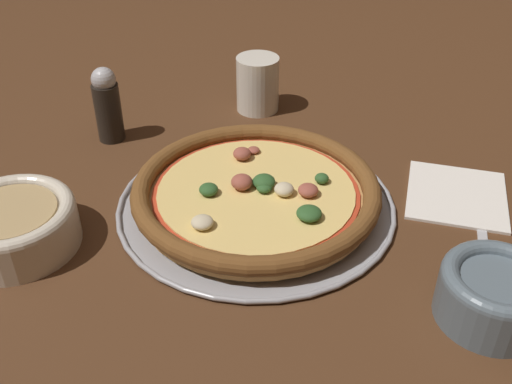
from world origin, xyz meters
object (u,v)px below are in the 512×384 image
at_px(drinking_cup, 258,84).
at_px(fork, 482,234).
at_px(pizza_tray, 256,204).
at_px(pepper_shaker, 107,105).
at_px(bowl_near, 13,224).
at_px(bowl_far, 495,293).
at_px(pizza, 256,192).
at_px(napkin, 457,194).

distance_m(drinking_cup, fork, 0.45).
xyz_separation_m(pizza_tray, pepper_shaker, (-0.12, -0.27, 0.06)).
bearing_deg(bowl_near, pizza_tray, 119.62).
height_order(drinking_cup, fork, drinking_cup).
xyz_separation_m(bowl_near, bowl_far, (-0.02, 0.56, 0.00)).
bearing_deg(bowl_far, bowl_near, -87.65).
xyz_separation_m(pizza, bowl_far, (0.13, 0.29, 0.01)).
xyz_separation_m(bowl_near, drinking_cup, (-0.43, 0.19, 0.01)).
xyz_separation_m(pizza, napkin, (-0.09, 0.26, -0.02)).
xyz_separation_m(drinking_cup, pepper_shaker, (0.16, -0.20, 0.01)).
distance_m(pizza_tray, pepper_shaker, 0.30).
distance_m(pizza_tray, napkin, 0.28).
distance_m(pizza, fork, 0.29).
relative_size(bowl_near, pepper_shaker, 1.29).
height_order(drinking_cup, pepper_shaker, pepper_shaker).
bearing_deg(fork, bowl_near, 105.46).
bearing_deg(pizza, fork, 92.69).
bearing_deg(drinking_cup, pepper_shaker, -51.28).
distance_m(napkin, fork, 0.09).
bearing_deg(pepper_shaker, pizza, 65.87).
bearing_deg(drinking_cup, napkin, 60.75).
bearing_deg(bowl_far, pizza_tray, -113.68).
relative_size(bowl_far, fork, 0.71).
distance_m(bowl_far, fork, 0.14).
bearing_deg(napkin, bowl_near, -65.09).
bearing_deg(bowl_far, fork, 179.80).
bearing_deg(napkin, pizza_tray, -70.25).
relative_size(pizza_tray, bowl_far, 3.15).
xyz_separation_m(bowl_near, napkin, (-0.24, 0.53, -0.03)).
bearing_deg(bowl_far, pizza, -113.69).
relative_size(pizza, bowl_far, 2.80).
bearing_deg(bowl_near, pepper_shaker, -179.12).
distance_m(bowl_near, fork, 0.58).
bearing_deg(pizza_tray, bowl_near, -60.38).
relative_size(pizza, fork, 2.00).
bearing_deg(napkin, bowl_far, 7.68).
height_order(drinking_cup, napkin, drinking_cup).
distance_m(napkin, pepper_shaker, 0.53).
bearing_deg(pizza, napkin, 109.78).
distance_m(bowl_far, pepper_shaker, 0.61).
relative_size(pizza_tray, drinking_cup, 3.97).
bearing_deg(bowl_near, napkin, 114.91).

